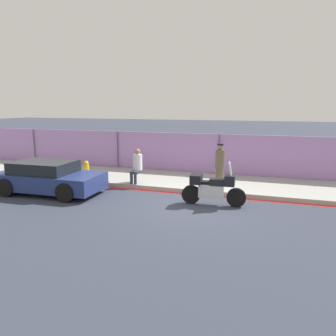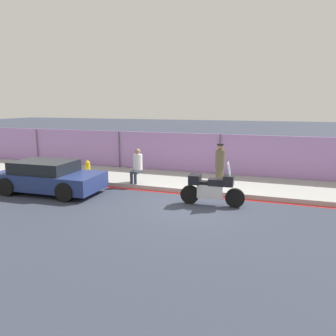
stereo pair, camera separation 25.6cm
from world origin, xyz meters
name	(u,v)px [view 2 (the right image)]	position (x,y,z in m)	size (l,w,h in m)	color
ground_plane	(193,206)	(0.00, 0.00, 0.00)	(120.00, 120.00, 0.00)	#333847
sidewalk	(212,183)	(0.00, 2.93, 0.08)	(37.66, 3.17, 0.17)	#9E9E99
curb_paint_stripe	(202,196)	(0.00, 1.25, 0.00)	(37.66, 0.18, 0.01)	red
storefront_fence	(220,156)	(0.00, 4.60, 0.99)	(35.78, 0.17, 1.97)	#AD7FC6
motorcycle	(212,188)	(0.54, 0.24, 0.59)	(2.12, 0.57, 1.46)	black
officer_standing	(220,164)	(0.40, 2.39, 1.00)	(0.36, 0.36, 1.63)	brown
person_seated_on_curb	(137,164)	(-2.85, 1.83, 0.92)	(0.37, 0.69, 1.36)	#2D3342
parked_car_right_down_street	(49,177)	(-5.57, -0.20, 0.59)	(4.01, 1.99, 1.21)	navy
fire_hydrant	(88,167)	(-5.66, 2.53, 0.47)	(0.23, 0.29, 0.62)	gold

